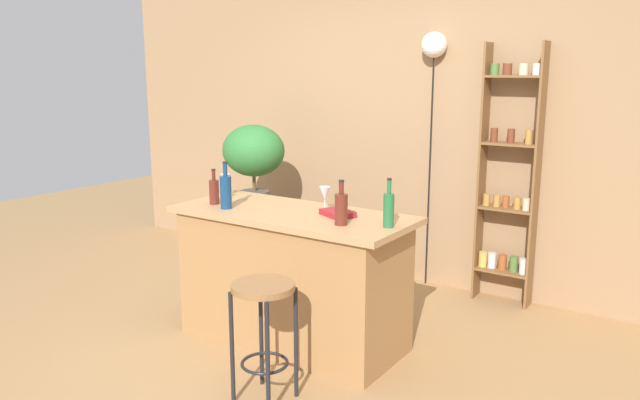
{
  "coord_description": "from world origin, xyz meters",
  "views": [
    {
      "loc": [
        2.3,
        -2.78,
        1.78
      ],
      "look_at": [
        0.05,
        0.55,
        0.93
      ],
      "focal_mm": 34.47,
      "sensor_mm": 36.0,
      "label": 1
    }
  ],
  "objects_px": {
    "bottle_soda_blue": "(341,208)",
    "pendant_globe_light": "(434,49)",
    "wine_glass_center": "(225,180)",
    "cookbook": "(338,213)",
    "potted_plant": "(254,158)",
    "bottle_spirits_clear": "(214,191)",
    "bottle_vinegar": "(389,209)",
    "wine_glass_left": "(325,194)",
    "plant_stool": "(256,245)",
    "spice_shelf": "(508,179)",
    "bottle_wine_red": "(226,191)",
    "bar_stool": "(264,314)"
  },
  "relations": [
    {
      "from": "potted_plant",
      "to": "cookbook",
      "type": "bearing_deg",
      "value": -32.37
    },
    {
      "from": "potted_plant",
      "to": "bottle_vinegar",
      "type": "height_order",
      "value": "potted_plant"
    },
    {
      "from": "bar_stool",
      "to": "cookbook",
      "type": "distance_m",
      "value": 0.86
    },
    {
      "from": "bottle_soda_blue",
      "to": "wine_glass_center",
      "type": "distance_m",
      "value": 1.15
    },
    {
      "from": "bottle_wine_red",
      "to": "wine_glass_left",
      "type": "bearing_deg",
      "value": 25.25
    },
    {
      "from": "potted_plant",
      "to": "wine_glass_center",
      "type": "bearing_deg",
      "value": -61.83
    },
    {
      "from": "spice_shelf",
      "to": "cookbook",
      "type": "distance_m",
      "value": 1.56
    },
    {
      "from": "plant_stool",
      "to": "wine_glass_left",
      "type": "xyz_separation_m",
      "value": [
        1.32,
        -0.87,
        0.76
      ]
    },
    {
      "from": "wine_glass_left",
      "to": "wine_glass_center",
      "type": "xyz_separation_m",
      "value": [
        -0.86,
        0.01,
        0.0
      ]
    },
    {
      "from": "wine_glass_left",
      "to": "bottle_spirits_clear",
      "type": "bearing_deg",
      "value": -163.48
    },
    {
      "from": "plant_stool",
      "to": "potted_plant",
      "type": "height_order",
      "value": "potted_plant"
    },
    {
      "from": "plant_stool",
      "to": "bottle_wine_red",
      "type": "bearing_deg",
      "value": -57.55
    },
    {
      "from": "potted_plant",
      "to": "bottle_vinegar",
      "type": "xyz_separation_m",
      "value": [
        1.85,
        -0.99,
        -0.04
      ]
    },
    {
      "from": "bar_stool",
      "to": "bottle_wine_red",
      "type": "relative_size",
      "value": 2.16
    },
    {
      "from": "wine_glass_center",
      "to": "cookbook",
      "type": "distance_m",
      "value": 1.0
    },
    {
      "from": "cookbook",
      "to": "potted_plant",
      "type": "bearing_deg",
      "value": 173.26
    },
    {
      "from": "bottle_vinegar",
      "to": "wine_glass_center",
      "type": "bearing_deg",
      "value": 174.62
    },
    {
      "from": "plant_stool",
      "to": "bottle_vinegar",
      "type": "bearing_deg",
      "value": -28.25
    },
    {
      "from": "bottle_spirits_clear",
      "to": "bottle_soda_blue",
      "type": "height_order",
      "value": "bottle_soda_blue"
    },
    {
      "from": "wine_glass_left",
      "to": "pendant_globe_light",
      "type": "distance_m",
      "value": 1.71
    },
    {
      "from": "wine_glass_left",
      "to": "wine_glass_center",
      "type": "relative_size",
      "value": 1.0
    },
    {
      "from": "wine_glass_center",
      "to": "cookbook",
      "type": "xyz_separation_m",
      "value": [
        0.99,
        -0.06,
        -0.1
      ]
    },
    {
      "from": "pendant_globe_light",
      "to": "bottle_wine_red",
      "type": "bearing_deg",
      "value": -111.53
    },
    {
      "from": "bottle_soda_blue",
      "to": "bottle_vinegar",
      "type": "bearing_deg",
      "value": 22.2
    },
    {
      "from": "bottle_vinegar",
      "to": "wine_glass_center",
      "type": "xyz_separation_m",
      "value": [
        -1.39,
        0.13,
        0.01
      ]
    },
    {
      "from": "potted_plant",
      "to": "bottle_vinegar",
      "type": "bearing_deg",
      "value": -28.25
    },
    {
      "from": "spice_shelf",
      "to": "pendant_globe_light",
      "type": "height_order",
      "value": "pendant_globe_light"
    },
    {
      "from": "bottle_vinegar",
      "to": "spice_shelf",
      "type": "bearing_deg",
      "value": 81.6
    },
    {
      "from": "potted_plant",
      "to": "bottle_wine_red",
      "type": "relative_size",
      "value": 2.69
    },
    {
      "from": "wine_glass_left",
      "to": "plant_stool",
      "type": "bearing_deg",
      "value": 146.65
    },
    {
      "from": "bottle_vinegar",
      "to": "cookbook",
      "type": "distance_m",
      "value": 0.41
    },
    {
      "from": "bottle_soda_blue",
      "to": "pendant_globe_light",
      "type": "distance_m",
      "value": 1.92
    },
    {
      "from": "plant_stool",
      "to": "bottle_soda_blue",
      "type": "bearing_deg",
      "value": -34.62
    },
    {
      "from": "bottle_soda_blue",
      "to": "wine_glass_left",
      "type": "distance_m",
      "value": 0.35
    },
    {
      "from": "plant_stool",
      "to": "wine_glass_left",
      "type": "height_order",
      "value": "wine_glass_left"
    },
    {
      "from": "potted_plant",
      "to": "bottle_vinegar",
      "type": "relative_size",
      "value": 2.91
    },
    {
      "from": "potted_plant",
      "to": "bottle_wine_red",
      "type": "bearing_deg",
      "value": -57.55
    },
    {
      "from": "spice_shelf",
      "to": "pendant_globe_light",
      "type": "relative_size",
      "value": 0.95
    },
    {
      "from": "plant_stool",
      "to": "bottle_spirits_clear",
      "type": "bearing_deg",
      "value": -62.38
    },
    {
      "from": "spice_shelf",
      "to": "plant_stool",
      "type": "height_order",
      "value": "spice_shelf"
    },
    {
      "from": "bottle_wine_red",
      "to": "plant_stool",
      "type": "bearing_deg",
      "value": 122.45
    },
    {
      "from": "bar_stool",
      "to": "bottle_vinegar",
      "type": "relative_size",
      "value": 2.33
    },
    {
      "from": "bottle_soda_blue",
      "to": "bar_stool",
      "type": "bearing_deg",
      "value": -102.12
    },
    {
      "from": "bottle_wine_red",
      "to": "pendant_globe_light",
      "type": "bearing_deg",
      "value": 68.47
    },
    {
      "from": "plant_stool",
      "to": "bottle_vinegar",
      "type": "height_order",
      "value": "bottle_vinegar"
    },
    {
      "from": "bar_stool",
      "to": "pendant_globe_light",
      "type": "height_order",
      "value": "pendant_globe_light"
    },
    {
      "from": "bar_stool",
      "to": "plant_stool",
      "type": "height_order",
      "value": "bar_stool"
    },
    {
      "from": "potted_plant",
      "to": "bottle_spirits_clear",
      "type": "xyz_separation_m",
      "value": [
        0.57,
        -1.09,
        -0.06
      ]
    },
    {
      "from": "wine_glass_center",
      "to": "bottle_soda_blue",
      "type": "bearing_deg",
      "value": -11.79
    },
    {
      "from": "plant_stool",
      "to": "bottle_vinegar",
      "type": "relative_size",
      "value": 1.69
    }
  ]
}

